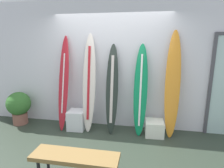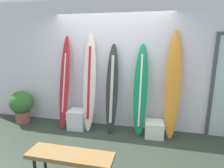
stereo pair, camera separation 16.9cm
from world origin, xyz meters
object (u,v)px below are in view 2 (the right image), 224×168
object	(u,v)px
surfboard_emerald	(140,91)
display_block_center	(154,129)
display_block_left	(77,119)
bench	(70,157)
surfboard_ivory	(89,83)
surfboard_crimson	(65,84)
surfboard_sunset	(173,86)
potted_plant	(22,104)
surfboard_charcoal	(112,90)

from	to	relation	value
surfboard_emerald	display_block_center	world-z (taller)	surfboard_emerald
display_block_left	bench	xyz separation A→B (m)	(0.59, -1.59, 0.18)
surfboard_ivory	surfboard_crimson	bearing A→B (deg)	-177.26
surfboard_ivory	surfboard_sunset	bearing A→B (deg)	1.20
surfboard_sunset	potted_plant	bearing A→B (deg)	-178.40
display_block_center	bench	xyz separation A→B (m)	(-1.11, -1.60, 0.24)
surfboard_charcoal	bench	world-z (taller)	surfboard_charcoal
surfboard_emerald	display_block_center	distance (m)	0.84
display_block_left	potted_plant	bearing A→B (deg)	179.34
surfboard_charcoal	bench	bearing A→B (deg)	-97.06
surfboard_crimson	surfboard_ivory	bearing A→B (deg)	2.74
surfboard_ivory	display_block_left	xyz separation A→B (m)	(-0.29, -0.08, -0.82)
surfboard_sunset	surfboard_emerald	bearing A→B (deg)	-177.36
surfboard_ivory	surfboard_sunset	size ratio (longest dim) A/B	0.97
surfboard_ivory	potted_plant	world-z (taller)	surfboard_ivory
surfboard_crimson	surfboard_charcoal	world-z (taller)	surfboard_crimson
display_block_center	potted_plant	world-z (taller)	potted_plant
surfboard_crimson	surfboard_sunset	xyz separation A→B (m)	(2.30, 0.06, 0.05)
surfboard_crimson	surfboard_sunset	size ratio (longest dim) A/B	0.95
surfboard_sunset	bench	distance (m)	2.32
surfboard_crimson	potted_plant	distance (m)	1.27
surfboard_charcoal	surfboard_ivory	bearing A→B (deg)	178.19
surfboard_emerald	potted_plant	xyz separation A→B (m)	(-2.81, -0.07, -0.49)
surfboard_crimson	surfboard_emerald	distance (m)	1.67
potted_plant	surfboard_emerald	bearing A→B (deg)	1.37
surfboard_charcoal	surfboard_emerald	bearing A→B (deg)	2.23
surfboard_emerald	surfboard_sunset	distance (m)	0.64
surfboard_ivory	surfboard_emerald	world-z (taller)	surfboard_ivory
surfboard_crimson	display_block_left	xyz separation A→B (m)	(0.29, -0.05, -0.79)
surfboard_charcoal	bench	xyz separation A→B (m)	(-0.20, -1.65, -0.53)
surfboard_emerald	bench	world-z (taller)	surfboard_emerald
surfboard_emerald	surfboard_sunset	size ratio (longest dim) A/B	0.88
surfboard_crimson	potted_plant	xyz separation A→B (m)	(-1.14, -0.03, -0.56)
surfboard_crimson	display_block_center	world-z (taller)	surfboard_crimson
surfboard_sunset	display_block_left	world-z (taller)	surfboard_sunset
bench	potted_plant	bearing A→B (deg)	141.39
surfboard_ivory	surfboard_charcoal	world-z (taller)	surfboard_ivory
display_block_left	bench	size ratio (longest dim) A/B	0.36
display_block_left	potted_plant	distance (m)	1.45
surfboard_emerald	display_block_left	xyz separation A→B (m)	(-1.38, -0.08, -0.72)
surfboard_sunset	display_block_center	world-z (taller)	surfboard_sunset
surfboard_crimson	surfboard_charcoal	size ratio (longest dim) A/B	1.09
surfboard_ivory	surfboard_emerald	xyz separation A→B (m)	(1.10, 0.01, -0.11)
bench	surfboard_emerald	bearing A→B (deg)	64.49
potted_plant	bench	bearing A→B (deg)	-38.61
surfboard_crimson	bench	xyz separation A→B (m)	(0.87, -1.64, -0.61)
display_block_left	potted_plant	size ratio (longest dim) A/B	0.55
surfboard_sunset	surfboard_crimson	bearing A→B (deg)	-178.42
potted_plant	surfboard_charcoal	bearing A→B (deg)	1.14
surfboard_emerald	bench	size ratio (longest dim) A/B	1.59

